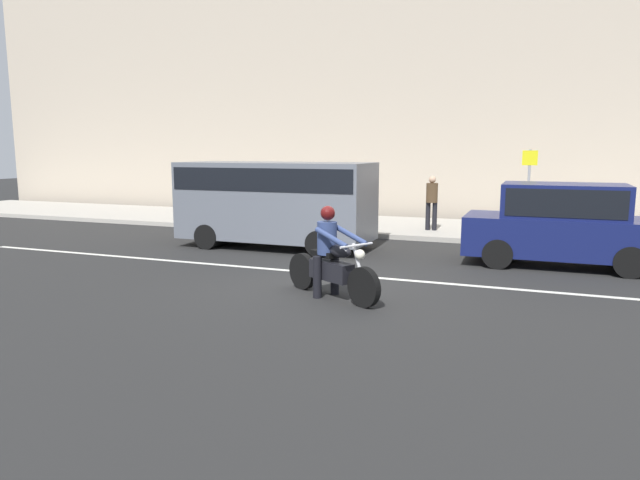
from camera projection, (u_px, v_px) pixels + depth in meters
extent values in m
plane|color=#242424|center=(328.00, 285.00, 10.82)|extent=(80.00, 80.00, 0.00)
cube|color=#A8A399|center=(416.00, 228.00, 18.17)|extent=(40.00, 4.40, 0.14)
cube|color=#B7A893|center=(440.00, 42.00, 20.33)|extent=(40.00, 1.40, 12.59)
cube|color=silver|center=(321.00, 273.00, 11.82)|extent=(18.00, 0.14, 0.01)
cylinder|color=black|center=(364.00, 287.00, 9.23)|extent=(0.64, 0.43, 0.66)
cylinder|color=black|center=(303.00, 271.00, 10.45)|extent=(0.64, 0.43, 0.66)
cylinder|color=silver|center=(359.00, 266.00, 9.27)|extent=(0.32, 0.21, 0.73)
cube|color=black|center=(331.00, 271.00, 9.82)|extent=(0.90, 0.67, 0.32)
ellipsoid|color=black|center=(340.00, 251.00, 9.59)|extent=(0.54, 0.44, 0.22)
cube|color=black|center=(325.00, 254.00, 9.91)|extent=(0.57, 0.46, 0.10)
cylinder|color=silver|center=(357.00, 245.00, 9.27)|extent=(0.37, 0.63, 0.04)
sphere|color=silver|center=(360.00, 255.00, 9.23)|extent=(0.17, 0.17, 0.17)
cylinder|color=silver|center=(327.00, 273.00, 10.17)|extent=(0.65, 0.40, 0.07)
cylinder|color=black|center=(317.00, 277.00, 9.82)|extent=(0.20, 0.20, 0.72)
cylinder|color=black|center=(335.00, 274.00, 10.07)|extent=(0.20, 0.20, 0.72)
cylinder|color=navy|center=(327.00, 238.00, 9.82)|extent=(0.46, 0.46, 0.56)
cylinder|color=navy|center=(331.00, 238.00, 9.39)|extent=(0.71, 0.45, 0.29)
cylinder|color=navy|center=(351.00, 235.00, 9.67)|extent=(0.71, 0.45, 0.29)
sphere|color=tan|center=(328.00, 215.00, 9.74)|extent=(0.20, 0.20, 0.20)
sphere|color=#510F0F|center=(328.00, 213.00, 9.74)|extent=(0.25, 0.25, 0.25)
cube|color=slate|center=(276.00, 201.00, 14.77)|extent=(4.97, 1.90, 1.96)
cube|color=black|center=(275.00, 178.00, 14.68)|extent=(4.82, 1.93, 0.56)
cylinder|color=black|center=(331.00, 238.00, 14.36)|extent=(0.64, 1.96, 0.64)
cylinder|color=black|center=(224.00, 232.00, 15.46)|extent=(0.64, 1.96, 0.64)
cube|color=#11194C|center=(561.00, 236.00, 12.45)|extent=(4.06, 1.70, 0.84)
cube|color=#11194C|center=(564.00, 200.00, 12.32)|extent=(2.52, 1.56, 0.72)
cube|color=black|center=(564.00, 200.00, 12.32)|extent=(2.32, 1.59, 0.58)
cylinder|color=black|center=(625.00, 256.00, 12.05)|extent=(0.64, 1.76, 0.64)
cylinder|color=black|center=(500.00, 248.00, 12.95)|extent=(0.64, 1.76, 0.64)
cylinder|color=gray|center=(528.00, 189.00, 17.30)|extent=(0.08, 0.08, 2.39)
cube|color=yellow|center=(530.00, 158.00, 17.12)|extent=(0.44, 0.03, 0.44)
cylinder|color=black|center=(428.00, 216.00, 17.12)|extent=(0.14, 0.14, 0.83)
cylinder|color=black|center=(435.00, 216.00, 17.04)|extent=(0.14, 0.14, 0.83)
cylinder|color=#4C3823|center=(432.00, 193.00, 16.97)|extent=(0.34, 0.34, 0.57)
sphere|color=tan|center=(432.00, 180.00, 16.91)|extent=(0.21, 0.21, 0.21)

